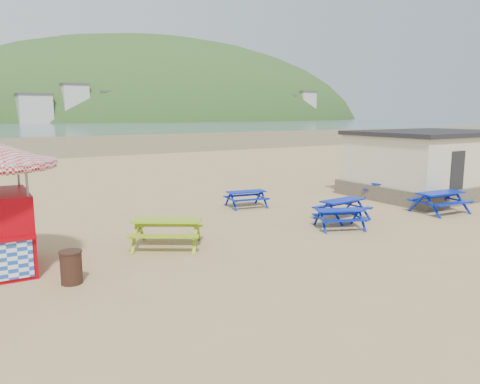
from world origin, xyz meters
TOP-DOWN VIEW (x-y plane):
  - ground at (0.00, 0.00)m, footprint 400.00×400.00m
  - wet_sand at (0.00, 55.00)m, footprint 400.00×400.00m
  - picnic_table_blue_b at (1.08, 3.08)m, footprint 1.86×1.60m
  - picnic_table_blue_c at (7.86, 1.34)m, footprint 2.38×2.18m
  - picnic_table_blue_d at (1.82, -1.86)m, footprint 2.02×1.85m
  - picnic_table_blue_e at (2.92, -0.86)m, footprint 1.95×1.63m
  - picnic_table_blue_f at (7.16, -2.06)m, footprint 2.13×1.76m
  - picnic_table_yellow at (-4.23, -0.79)m, footprint 2.63×2.51m
  - litter_bin at (-7.40, -2.46)m, footprint 0.55×0.55m
  - amenity_block at (10.50, 1.00)m, footprint 7.40×5.40m
  - headland_town at (90.00, 229.68)m, footprint 264.00×144.00m

SIDE VIEW (x-z plane):
  - headland_town at x=90.00m, z-range -63.91..44.09m
  - ground at x=0.00m, z-range 0.00..0.00m
  - wet_sand at x=0.00m, z-range 0.00..0.00m
  - picnic_table_blue_d at x=1.82m, z-range 0.00..0.69m
  - picnic_table_blue_b at x=1.08m, z-range 0.00..0.69m
  - picnic_table_blue_e at x=2.92m, z-range 0.00..0.77m
  - picnic_table_blue_c at x=7.86m, z-range 0.00..0.81m
  - litter_bin at x=-7.40m, z-range 0.01..0.81m
  - picnic_table_blue_f at x=7.16m, z-range 0.00..0.85m
  - picnic_table_yellow at x=-4.23m, z-range 0.00..0.86m
  - amenity_block at x=10.50m, z-range -0.01..3.14m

